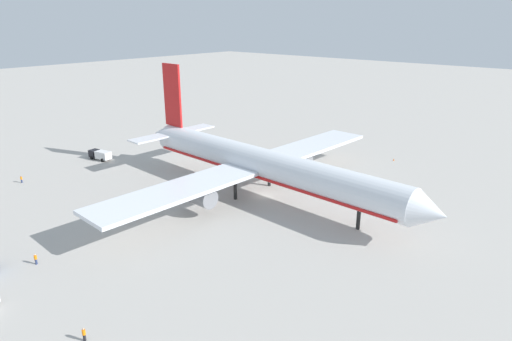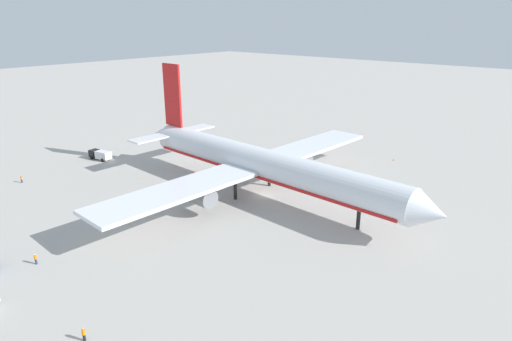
{
  "view_description": "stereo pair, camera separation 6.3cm",
  "coord_description": "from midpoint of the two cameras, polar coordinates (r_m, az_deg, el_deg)",
  "views": [
    {
      "loc": [
        54.07,
        -65.28,
        34.82
      ],
      "look_at": [
        -1.35,
        -0.98,
        5.52
      ],
      "focal_mm": 31.04,
      "sensor_mm": 36.0,
      "label": 1
    },
    {
      "loc": [
        54.12,
        -65.23,
        34.82
      ],
      "look_at": [
        -1.35,
        -0.98,
        5.52
      ],
      "focal_mm": 31.04,
      "sensor_mm": 36.0,
      "label": 2
    }
  ],
  "objects": [
    {
      "name": "ground_worker_2",
      "position": [
        111.64,
        -28.0,
        -1.01
      ],
      "size": [
        0.53,
        0.53,
        1.61
      ],
      "color": "navy",
      "rests_on": "ground"
    },
    {
      "name": "ground_plane",
      "position": [
        91.64,
        1.02,
        -3.29
      ],
      "size": [
        600.0,
        600.0,
        0.0
      ],
      "primitive_type": "plane",
      "color": "#ADA8A0"
    },
    {
      "name": "ground_worker_1",
      "position": [
        74.76,
        -26.55,
        -10.17
      ],
      "size": [
        0.5,
        0.5,
        1.71
      ],
      "color": "navy",
      "rests_on": "ground"
    },
    {
      "name": "service_truck_1",
      "position": [
        121.48,
        -19.45,
        1.95
      ],
      "size": [
        6.65,
        3.39,
        2.39
      ],
      "color": "black",
      "rests_on": "ground"
    },
    {
      "name": "ground_worker_0",
      "position": [
        56.93,
        -21.32,
        -19.08
      ],
      "size": [
        0.44,
        0.44,
        1.73
      ],
      "color": "black",
      "rests_on": "ground"
    },
    {
      "name": "airliner",
      "position": [
        90.15,
        0.38,
        0.87
      ],
      "size": [
        74.82,
        72.93,
        24.84
      ],
      "color": "silver",
      "rests_on": "ground"
    },
    {
      "name": "traffic_cone_2",
      "position": [
        119.56,
        17.32,
        1.36
      ],
      "size": [
        0.36,
        0.36,
        0.55
      ],
      "primitive_type": "cone",
      "color": "orange",
      "rests_on": "ground"
    }
  ]
}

